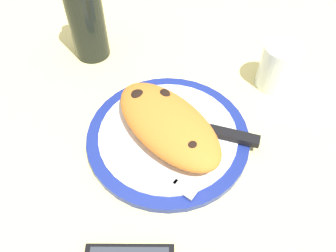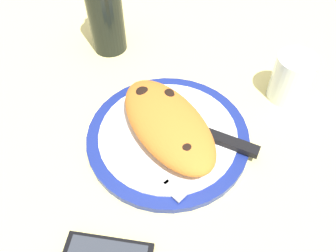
% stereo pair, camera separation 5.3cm
% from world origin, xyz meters
% --- Properties ---
extents(ground_plane, '(1.50, 1.50, 0.03)m').
position_xyz_m(ground_plane, '(0.00, 0.00, -0.01)').
color(ground_plane, '#E5D684').
extents(plate, '(0.29, 0.29, 0.02)m').
position_xyz_m(plate, '(0.00, 0.00, 0.01)').
color(plate, navy).
rests_on(plate, ground_plane).
extents(calzone, '(0.25, 0.18, 0.05)m').
position_xyz_m(calzone, '(-0.00, 0.00, 0.04)').
color(calzone, orange).
rests_on(calzone, plate).
extents(fork, '(0.17, 0.02, 0.00)m').
position_xyz_m(fork, '(0.03, -0.07, 0.02)').
color(fork, silver).
rests_on(fork, plate).
extents(knife, '(0.22, 0.08, 0.01)m').
position_xyz_m(knife, '(0.07, 0.04, 0.02)').
color(knife, silver).
rests_on(knife, plate).
extents(water_glass, '(0.07, 0.07, 0.09)m').
position_xyz_m(water_glass, '(0.10, 0.23, 0.04)').
color(water_glass, silver).
rests_on(water_glass, ground_plane).
extents(wine_bottle, '(0.07, 0.07, 0.27)m').
position_xyz_m(wine_bottle, '(-0.27, 0.11, 0.11)').
color(wine_bottle, black).
rests_on(wine_bottle, ground_plane).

